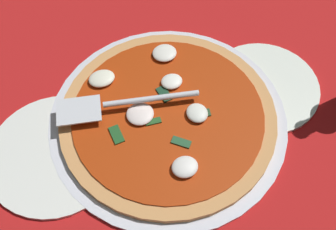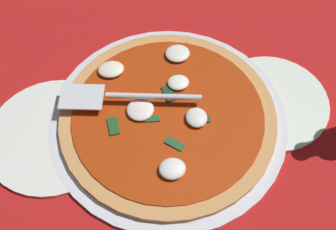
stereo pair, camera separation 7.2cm
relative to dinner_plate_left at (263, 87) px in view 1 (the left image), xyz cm
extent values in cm
cube|color=#B31818|center=(21.16, -4.88, -1.00)|extent=(107.27, 107.27, 0.80)
cube|color=white|center=(-22.42, -14.93, -0.55)|extent=(6.70, 6.70, 0.10)
cube|color=white|center=(-15.72, -8.23, -0.55)|extent=(6.70, 6.70, 0.10)
cube|color=silver|center=(-9.01, -14.93, -0.55)|extent=(6.70, 6.70, 0.10)
cube|color=silver|center=(-9.01, -1.52, -0.55)|extent=(6.70, 6.70, 0.10)
cube|color=white|center=(-2.31, -21.64, -0.55)|extent=(6.70, 6.70, 0.10)
cube|color=white|center=(-2.31, -8.23, -0.55)|extent=(6.70, 6.70, 0.10)
cube|color=white|center=(-2.31, 5.18, -0.55)|extent=(6.70, 6.70, 0.10)
cube|color=white|center=(-2.31, 18.59, -0.55)|extent=(6.70, 6.70, 0.10)
cube|color=white|center=(4.40, -14.93, -0.55)|extent=(6.70, 6.70, 0.10)
cube|color=white|center=(4.40, -1.52, -0.55)|extent=(6.70, 6.70, 0.10)
cube|color=white|center=(4.40, 11.88, -0.55)|extent=(6.70, 6.70, 0.10)
cube|color=silver|center=(4.40, 25.29, -0.55)|extent=(6.70, 6.70, 0.10)
cube|color=white|center=(11.10, -21.64, -0.55)|extent=(6.70, 6.70, 0.10)
cube|color=white|center=(11.10, -8.23, -0.55)|extent=(6.70, 6.70, 0.10)
cube|color=silver|center=(11.10, 5.18, -0.55)|extent=(6.70, 6.70, 0.10)
cube|color=white|center=(11.10, 18.59, -0.55)|extent=(6.70, 6.70, 0.10)
cube|color=white|center=(17.81, -28.34, -0.55)|extent=(6.70, 6.70, 0.10)
cube|color=white|center=(17.81, -14.93, -0.55)|extent=(6.70, 6.70, 0.10)
cube|color=silver|center=(17.81, -1.52, -0.55)|extent=(6.70, 6.70, 0.10)
cube|color=silver|center=(17.81, 11.88, -0.55)|extent=(6.70, 6.70, 0.10)
cube|color=silver|center=(24.51, -35.04, -0.55)|extent=(6.70, 6.70, 0.10)
cube|color=silver|center=(24.51, -21.64, -0.55)|extent=(6.70, 6.70, 0.10)
cube|color=silver|center=(24.51, -8.23, -0.55)|extent=(6.70, 6.70, 0.10)
cube|color=white|center=(24.51, 5.18, -0.55)|extent=(6.70, 6.70, 0.10)
cube|color=white|center=(24.51, 18.59, -0.55)|extent=(6.70, 6.70, 0.10)
cube|color=white|center=(31.21, -28.34, -0.55)|extent=(6.70, 6.70, 0.10)
cube|color=white|center=(31.21, -14.93, -0.55)|extent=(6.70, 6.70, 0.10)
cube|color=silver|center=(31.21, -1.52, -0.55)|extent=(6.70, 6.70, 0.10)
cube|color=silver|center=(31.21, 11.88, -0.55)|extent=(6.70, 6.70, 0.10)
cube|color=white|center=(37.92, -35.04, -0.55)|extent=(6.70, 6.70, 0.10)
cube|color=white|center=(37.92, -21.64, -0.55)|extent=(6.70, 6.70, 0.10)
cube|color=white|center=(37.92, -8.23, -0.55)|extent=(6.70, 6.70, 0.10)
cube|color=white|center=(37.92, 5.18, -0.55)|extent=(6.70, 6.70, 0.10)
cube|color=white|center=(44.62, -14.93, -0.55)|extent=(6.70, 6.70, 0.10)
cube|color=white|center=(44.62, -1.52, -0.55)|extent=(6.70, 6.70, 0.10)
cylinder|color=silver|center=(19.16, 0.32, 0.02)|extent=(41.80, 41.80, 1.04)
cylinder|color=white|center=(0.00, 0.00, 0.00)|extent=(20.72, 20.72, 1.00)
cylinder|color=white|center=(39.23, -0.28, 0.00)|extent=(23.02, 23.02, 1.00)
cylinder|color=tan|center=(19.16, 0.32, 1.10)|extent=(37.84, 37.84, 1.12)
cylinder|color=#A82F09|center=(19.16, 0.32, 1.81)|extent=(33.40, 33.40, 0.30)
ellipsoid|color=white|center=(27.76, -10.73, 2.59)|extent=(4.80, 3.86, 1.26)
ellipsoid|color=white|center=(16.18, -5.52, 2.57)|extent=(3.90, 3.41, 1.21)
ellipsoid|color=white|center=(20.47, 11.04, 2.66)|extent=(4.29, 3.82, 1.40)
ellipsoid|color=white|center=(14.98, -12.28, 2.56)|extent=(4.61, 4.28, 1.21)
ellipsoid|color=silver|center=(14.60, 2.37, 2.59)|extent=(3.68, 4.01, 1.27)
ellipsoid|color=white|center=(23.77, -1.03, 2.53)|extent=(4.74, 4.63, 1.15)
cube|color=#204022|center=(13.80, 2.47, 2.11)|extent=(3.33, 2.03, 0.30)
cube|color=#22512E|center=(19.18, 6.42, 2.11)|extent=(3.33, 3.18, 0.30)
cube|color=#1D4F21|center=(28.73, 1.16, 2.11)|extent=(1.92, 3.58, 0.30)
cube|color=#225223|center=(22.12, 0.96, 2.11)|extent=(2.84, 1.42, 0.30)
cube|color=#183C26|center=(18.29, -3.74, 2.11)|extent=(2.19, 3.60, 0.30)
cube|color=silver|center=(33.39, -5.01, 3.51)|extent=(8.48, 6.81, 0.30)
cylinder|color=silver|center=(21.64, -2.42, 3.86)|extent=(16.38, 4.53, 1.00)
camera|label=1|loc=(33.23, 36.56, 62.45)|focal=44.49mm
camera|label=2|loc=(26.29, 38.53, 62.45)|focal=44.49mm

